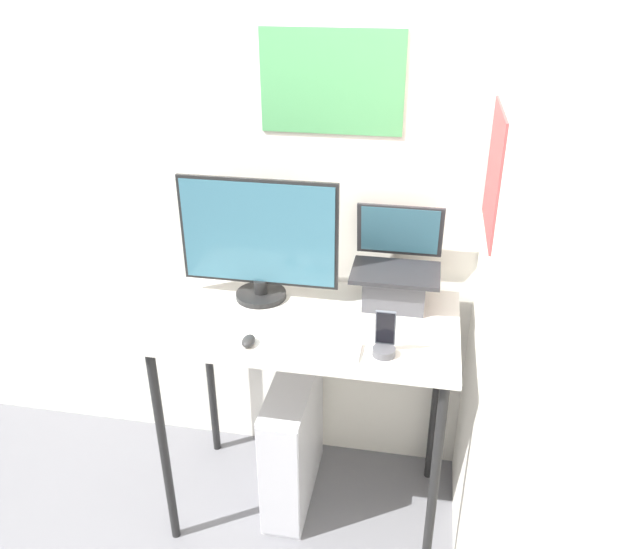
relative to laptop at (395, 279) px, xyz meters
The scene contains 9 objects.
wall_back 0.47m from the laptop, 144.02° to the left, with size 6.00×0.06×2.60m.
wall_side_right 0.64m from the laptop, 55.21° to the right, with size 0.06×6.00×2.60m.
desk 0.40m from the laptop, 150.31° to the right, with size 1.07×0.60×0.90m.
laptop is the anchor object (origin of this frame).
monitor 0.51m from the laptop, behind, with size 0.58×0.19×0.46m.
keyboard 0.44m from the laptop, 123.11° to the right, with size 0.30×0.11×0.02m.
mouse 0.59m from the laptop, 140.88° to the right, with size 0.04×0.07×0.03m.
cell_phone 0.34m from the laptop, 91.21° to the right, with size 0.07×0.07×0.16m.
computer_tower 0.82m from the laptop, 163.41° to the right, with size 0.16×0.51×0.56m.
Camera 1 is at (0.39, -1.56, 2.04)m, focal length 35.00 mm.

